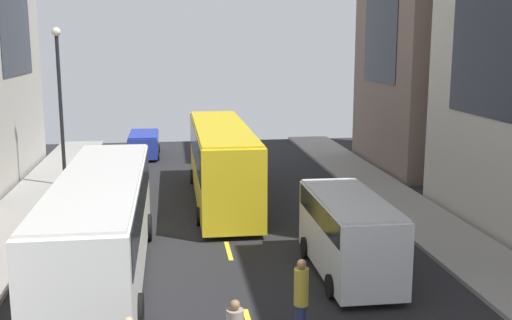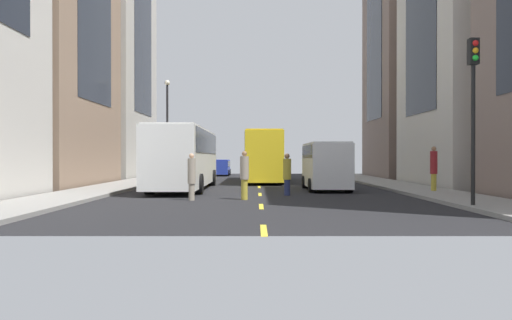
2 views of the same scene
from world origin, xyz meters
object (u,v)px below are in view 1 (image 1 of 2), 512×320
Objects in this scene: car_blue_0 at (144,143)px; streetcar_yellow at (221,157)px; city_bus_white at (101,218)px; pedestrian_waiting_curb at (301,294)px; delivery_van_white at (349,229)px.

streetcar_yellow is at bearing -71.09° from car_blue_0.
city_bus_white reaches higher than pedestrian_waiting_curb.
pedestrian_waiting_curb is at bearing -78.88° from car_blue_0.
streetcar_yellow is at bearing 63.85° from city_bus_white.
car_blue_0 is 2.18× the size of pedestrian_waiting_curb.
streetcar_yellow reaches higher than car_blue_0.
pedestrian_waiting_curb is (5.01, -25.51, 0.12)m from car_blue_0.
car_blue_0 is at bearing 108.91° from streetcar_yellow.
car_blue_0 is at bearing 88.82° from city_bus_white.
city_bus_white is 7.84m from delivery_van_white.
city_bus_white is at bearing -116.15° from streetcar_yellow.
streetcar_yellow is 2.83× the size of car_blue_0.
city_bus_white is 1.00× the size of streetcar_yellow.
car_blue_0 is (-4.08, 11.90, -1.20)m from streetcar_yellow.
city_bus_white reaches higher than car_blue_0.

